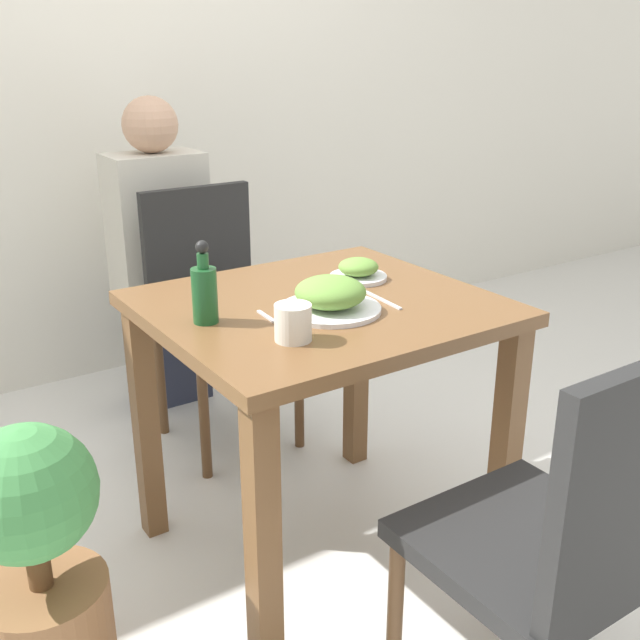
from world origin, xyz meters
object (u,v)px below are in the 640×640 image
Objects in this scene: drink_cup at (293,323)px; potted_plant_left at (39,565)px; chair_near at (567,536)px; person_figure at (160,258)px; side_plate at (358,270)px; food_plate at (330,296)px; chair_far at (215,303)px; sauce_bottle at (204,291)px.

drink_cup is 0.13× the size of potted_plant_left.
drink_cup is at bearing -69.57° from chair_near.
drink_cup is 0.07× the size of person_figure.
person_figure is (0.00, 1.91, 0.09)m from chair_near.
chair_near reaches higher than drink_cup.
side_plate is (0.16, 0.87, 0.26)m from chair_near.
food_plate is 0.20m from drink_cup.
sauce_bottle is (-0.37, -0.74, 0.31)m from chair_far.
chair_far is 0.38m from person_figure.
chair_near is at bearing -91.70° from chair_far.
sauce_bottle is (-0.11, 0.21, 0.03)m from drink_cup.
potted_plant_left is at bearing 170.62° from drink_cup.
potted_plant_left is (-0.84, -0.86, -0.17)m from chair_far.
food_plate is (-0.05, 0.70, 0.28)m from chair_near.
food_plate is 1.22m from person_figure.
drink_cup is 0.42× the size of sauce_bottle.
chair_near is at bearing -90.13° from person_figure.
chair_far reaches higher than side_plate.
person_figure is (0.33, 1.11, -0.23)m from sauce_bottle.
sauce_bottle reaches higher than side_plate.
food_plate is at bearing -140.85° from side_plate.
potted_plant_left is at bearing -166.12° from sauce_bottle.
chair_far is at bearing 63.21° from sauce_bottle.
person_figure is (0.05, 1.21, -0.19)m from food_plate.
sauce_bottle reaches higher than chair_far.
person_figure reaches higher than sauce_bottle.
chair_near is 0.75m from food_plate.
drink_cup is (-0.17, -0.11, 0.00)m from food_plate.
person_figure is (-0.16, 1.04, -0.18)m from side_plate.
chair_far reaches higher than food_plate.
drink_cup is at bearing -147.97° from food_plate.
chair_near is 0.92m from sauce_bottle.
person_figure reaches higher than chair_far.
chair_far is 0.89m from sauce_bottle.
chair_near is 5.62× the size of side_plate.
sauce_bottle is at bearing -106.74° from person_figure.
potted_plant_left is (-0.95, -0.19, -0.43)m from side_plate.
side_plate is 1.06m from person_figure.
food_plate is at bearing -86.18° from chair_near.
potted_plant_left is (-0.74, -0.01, -0.45)m from food_plate.
side_plate is at bearing -100.72° from chair_near.
sauce_bottle is at bearing -171.65° from side_plate.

